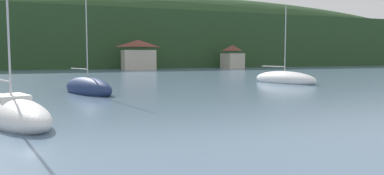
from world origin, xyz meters
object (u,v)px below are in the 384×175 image
object	(u,v)px
shore_building_central	(138,55)
shore_building_eastcentral	(232,57)
sailboat_far_5	(88,88)
sailboat_far_3	(284,79)
sailboat_mid_4	(12,114)

from	to	relation	value
shore_building_central	shore_building_eastcentral	world-z (taller)	shore_building_central
shore_building_eastcentral	sailboat_far_5	distance (m)	62.69
shore_building_central	sailboat_far_3	xyz separation A→B (m)	(5.95, -44.87, -2.70)
sailboat_far_3	sailboat_far_5	distance (m)	21.87
sailboat_far_3	sailboat_mid_4	bearing A→B (deg)	-72.22
shore_building_eastcentral	sailboat_far_3	size ratio (longest dim) A/B	0.63
shore_building_central	sailboat_far_3	bearing A→B (deg)	-82.44
shore_building_eastcentral	sailboat_far_3	xyz separation A→B (m)	(-16.91, -45.34, -2.27)
sailboat_far_3	sailboat_far_5	size ratio (longest dim) A/B	0.89
shore_building_eastcentral	shore_building_central	bearing A→B (deg)	-178.83
sailboat_far_3	sailboat_far_5	bearing A→B (deg)	-93.25
sailboat_mid_4	sailboat_far_5	bearing A→B (deg)	139.36
shore_building_central	sailboat_far_3	world-z (taller)	sailboat_far_3
shore_building_eastcentral	sailboat_mid_4	world-z (taller)	sailboat_mid_4
shore_building_eastcentral	sailboat_far_5	world-z (taller)	sailboat_far_5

